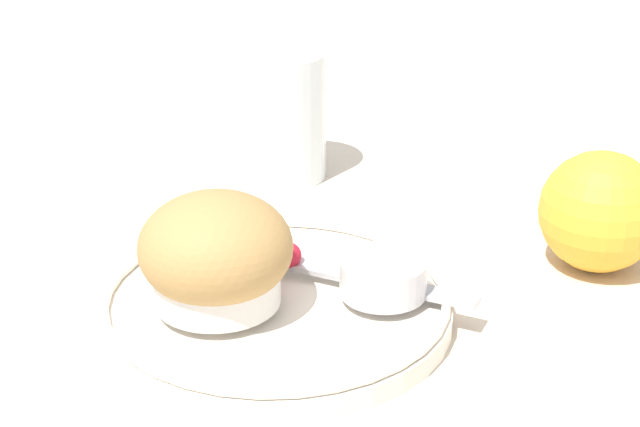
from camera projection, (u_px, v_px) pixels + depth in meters
The scene contains 8 objects.
ground_plane at pixel (307, 321), 0.68m from camera, with size 3.00×3.00×0.00m, color beige.
plate at pixel (276, 306), 0.68m from camera, with size 0.22×0.22×0.02m.
muffin at pixel (216, 255), 0.65m from camera, with size 0.09×0.09×0.07m.
cream_ramekin at pixel (384, 275), 0.67m from camera, with size 0.06×0.06×0.02m.
berry_pair at pixel (279, 252), 0.70m from camera, with size 0.03×0.02×0.02m.
butter_knife at pixel (339, 274), 0.69m from camera, with size 0.19×0.05×0.00m.
orange_fruit at pixel (600, 211), 0.73m from camera, with size 0.08×0.08×0.08m.
juice_glass at pixel (280, 115), 0.87m from camera, with size 0.08×0.08×0.11m.
Camera 1 is at (0.36, -0.47, 0.35)m, focal length 60.00 mm.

